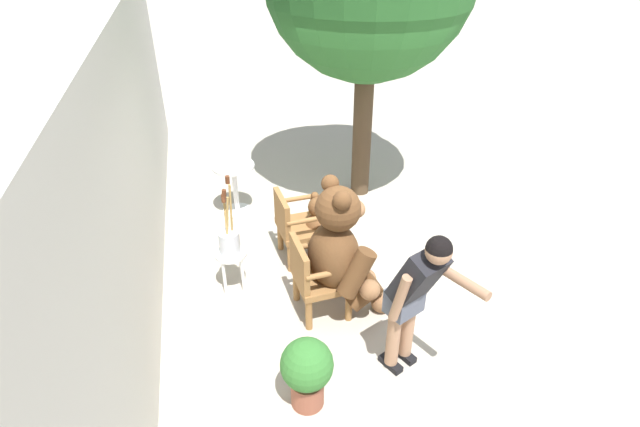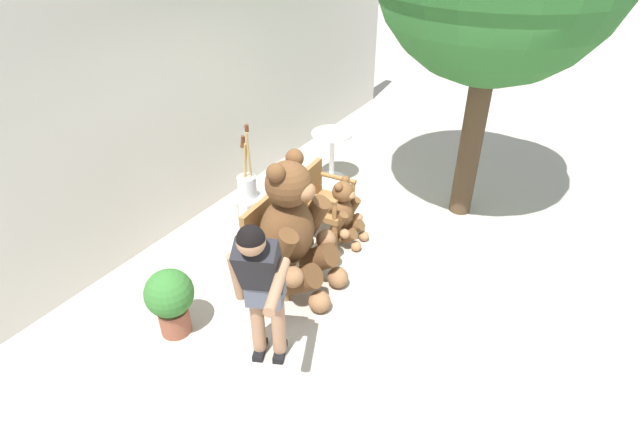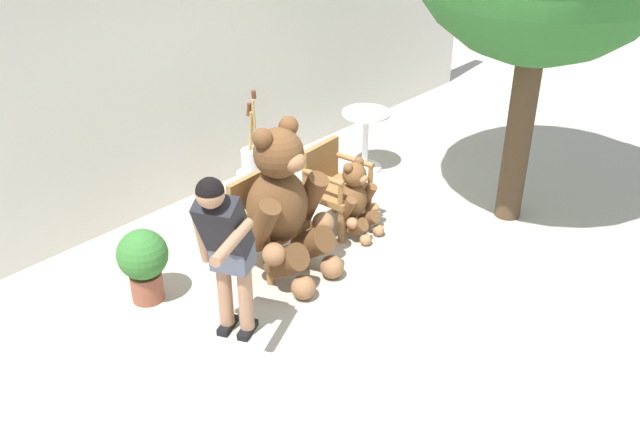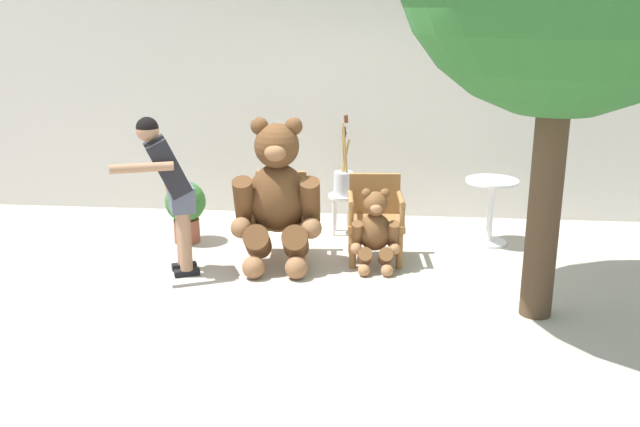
# 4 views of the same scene
# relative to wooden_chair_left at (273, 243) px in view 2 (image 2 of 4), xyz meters

# --- Properties ---
(ground_plane) EXTENTS (60.00, 60.00, 0.00)m
(ground_plane) POSITION_rel_wooden_chair_left_xyz_m (0.49, -0.75, -0.46)
(ground_plane) COLOR #B2A899
(back_wall) EXTENTS (10.00, 0.16, 2.80)m
(back_wall) POSITION_rel_wooden_chair_left_xyz_m (0.49, 1.65, 0.94)
(back_wall) COLOR beige
(back_wall) RESTS_ON ground
(wooden_chair_left) EXTENTS (0.60, 0.56, 0.86)m
(wooden_chair_left) POSITION_rel_wooden_chair_left_xyz_m (0.00, 0.00, 0.00)
(wooden_chair_left) COLOR olive
(wooden_chair_left) RESTS_ON ground
(wooden_chair_right) EXTENTS (0.60, 0.56, 0.86)m
(wooden_chair_right) POSITION_rel_wooden_chair_left_xyz_m (0.97, -0.00, 0.00)
(wooden_chair_right) COLOR olive
(wooden_chair_right) RESTS_ON ground
(teddy_bear_large) EXTENTS (0.89, 0.86, 1.48)m
(teddy_bear_large) POSITION_rel_wooden_chair_left_xyz_m (0.01, -0.26, 0.26)
(teddy_bear_large) COLOR brown
(teddy_bear_large) RESTS_ON ground
(teddy_bear_small) EXTENTS (0.49, 0.47, 0.81)m
(teddy_bear_small) POSITION_rel_wooden_chair_left_xyz_m (0.98, -0.29, -0.07)
(teddy_bear_small) COLOR brown
(teddy_bear_small) RESTS_ON ground
(person_visitor) EXTENTS (0.69, 0.68, 1.54)m
(person_visitor) POSITION_rel_wooden_chair_left_xyz_m (-0.95, -0.61, 0.45)
(person_visitor) COLOR black
(person_visitor) RESTS_ON ground
(white_stool) EXTENTS (0.34, 0.34, 0.46)m
(white_stool) POSITION_rel_wooden_chair_left_xyz_m (0.59, 0.79, -0.11)
(white_stool) COLOR white
(white_stool) RESTS_ON ground
(brush_bucket) EXTENTS (0.22, 0.22, 0.90)m
(brush_bucket) POSITION_rel_wooden_chair_left_xyz_m (0.60, 0.79, 0.17)
(brush_bucket) COLOR silver
(brush_bucket) RESTS_ON white_stool
(round_side_table) EXTENTS (0.56, 0.56, 0.72)m
(round_side_table) POSITION_rel_wooden_chair_left_xyz_m (2.20, 0.60, -0.01)
(round_side_table) COLOR white
(round_side_table) RESTS_ON ground
(potted_plant) EXTENTS (0.44, 0.44, 0.68)m
(potted_plant) POSITION_rel_wooden_chair_left_xyz_m (-1.09, 0.34, -0.07)
(potted_plant) COLOR brown
(potted_plant) RESTS_ON ground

